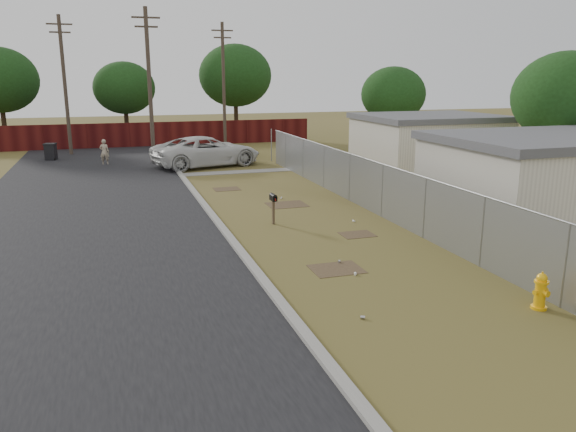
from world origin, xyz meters
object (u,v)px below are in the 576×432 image
object	(u,v)px
fire_hydrant	(541,292)
pickup_truck	(207,151)
mailbox	(273,200)
trash_bin	(51,151)
pedestrian	(104,152)

from	to	relation	value
fire_hydrant	pickup_truck	bearing A→B (deg)	99.05
mailbox	pickup_truck	xyz separation A→B (m)	(0.00, 13.97, 0.00)
fire_hydrant	trash_bin	bearing A→B (deg)	113.89
mailbox	fire_hydrant	bearing A→B (deg)	-68.01
pickup_truck	trash_bin	world-z (taller)	pickup_truck
pickup_truck	mailbox	bearing A→B (deg)	164.41
mailbox	pickup_truck	bearing A→B (deg)	90.00
mailbox	pedestrian	size ratio (longest dim) A/B	0.73
mailbox	pickup_truck	distance (m)	13.97
mailbox	trash_bin	bearing A→B (deg)	114.77
pickup_truck	trash_bin	size ratio (longest dim) A/B	6.00
pickup_truck	pedestrian	world-z (taller)	pickup_truck
fire_hydrant	pickup_truck	distance (m)	23.37
fire_hydrant	mailbox	bearing A→B (deg)	111.99
pickup_truck	pedestrian	bearing A→B (deg)	51.02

